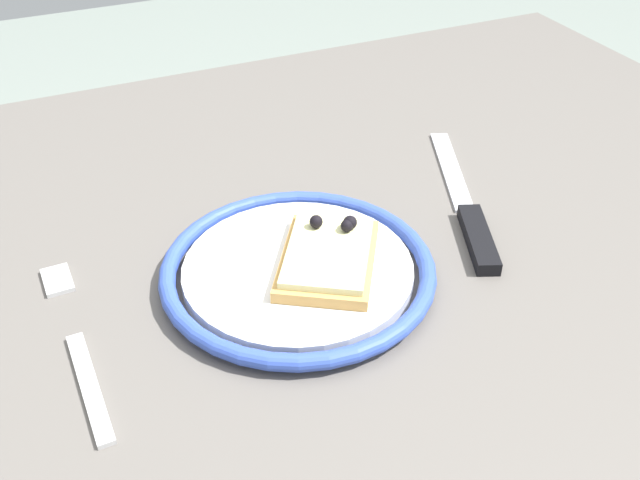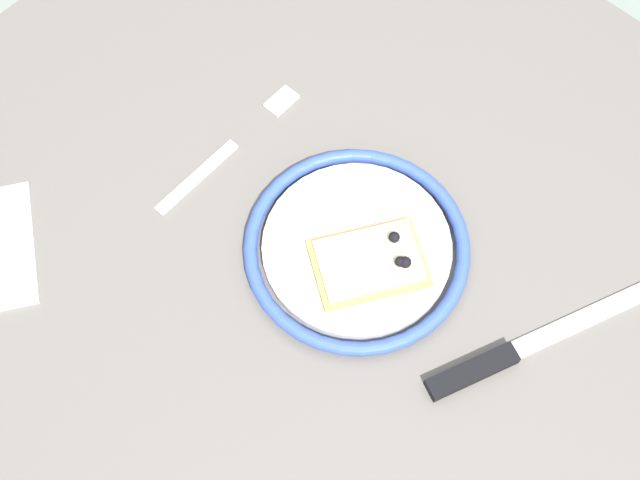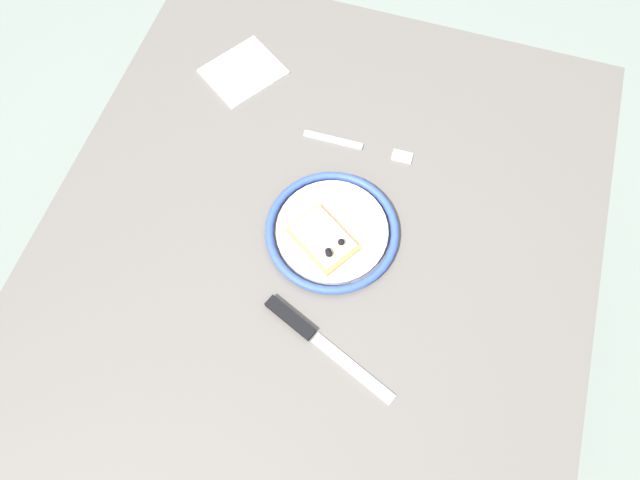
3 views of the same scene
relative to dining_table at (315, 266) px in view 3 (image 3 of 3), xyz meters
name	(u,v)px [view 3 (image 3 of 3)]	position (x,y,z in m)	size (l,w,h in m)	color
ground_plane	(317,347)	(0.00, 0.00, -0.66)	(6.00, 6.00, 0.00)	gray
dining_table	(315,266)	(0.00, 0.00, 0.00)	(1.08, 0.92, 0.74)	#5B5651
plate	(332,231)	(-0.04, 0.02, 0.09)	(0.22, 0.22, 0.02)	white
pizza_slice_near	(323,239)	(-0.01, 0.01, 0.10)	(0.12, 0.13, 0.03)	tan
knife	(309,332)	(0.14, 0.03, 0.09)	(0.11, 0.23, 0.01)	silver
fork	(359,146)	(-0.22, 0.02, 0.08)	(0.02, 0.20, 0.00)	#BBBBBB
napkin	(243,71)	(-0.31, -0.24, 0.08)	(0.14, 0.12, 0.00)	white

